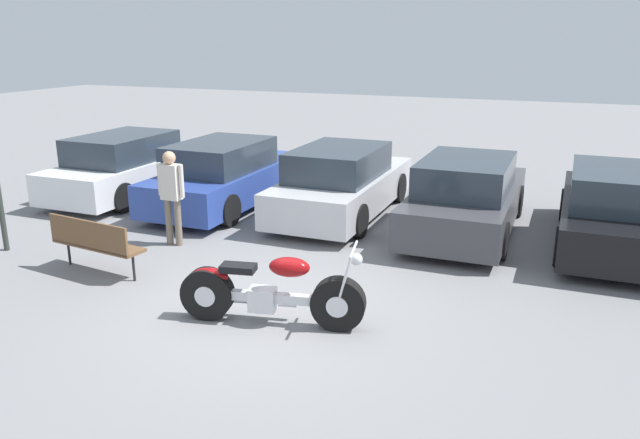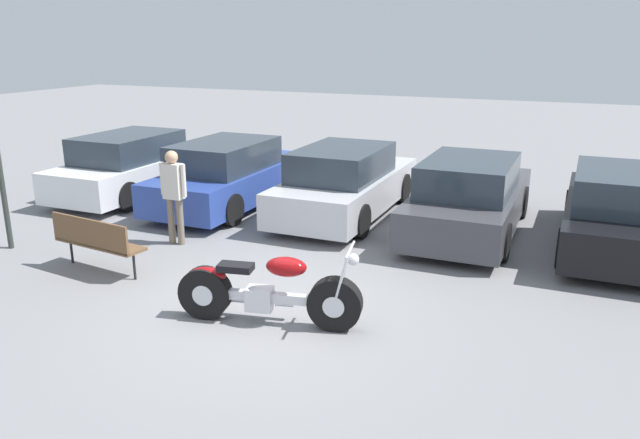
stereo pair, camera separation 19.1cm
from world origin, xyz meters
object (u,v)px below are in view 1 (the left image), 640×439
(motorcycle, at_px, (269,293))
(parked_car_black, at_px, (616,210))
(person_standing, at_px, (171,190))
(parked_car_blue, at_px, (226,175))
(parked_car_dark_grey, at_px, (466,197))
(park_bench, at_px, (94,241))
(parked_car_white, at_px, (130,166))
(parked_car_silver, at_px, (342,183))

(motorcycle, xyz_separation_m, parked_car_black, (4.17, 4.90, 0.24))
(parked_car_black, bearing_deg, person_standing, -158.99)
(parked_car_blue, distance_m, person_standing, 2.68)
(parked_car_dark_grey, xyz_separation_m, park_bench, (-4.87, -4.34, -0.12))
(parked_car_dark_grey, distance_m, park_bench, 6.53)
(park_bench, bearing_deg, parked_car_white, 122.41)
(park_bench, bearing_deg, person_standing, 80.18)
(motorcycle, bearing_deg, parked_car_dark_grey, 71.35)
(park_bench, relative_size, person_standing, 0.99)
(park_bench, bearing_deg, motorcycle, -9.16)
(motorcycle, bearing_deg, parked_car_silver, 99.95)
(parked_car_blue, relative_size, person_standing, 2.66)
(parked_car_white, xyz_separation_m, parked_car_black, (10.12, 0.11, 0.00))
(parked_car_white, bearing_deg, park_bench, -57.59)
(parked_car_silver, xyz_separation_m, parked_car_dark_grey, (2.53, -0.20, 0.00))
(parked_car_white, xyz_separation_m, park_bench, (2.71, -4.27, -0.12))
(parked_car_white, relative_size, parked_car_silver, 1.00)
(park_bench, height_order, person_standing, person_standing)
(motorcycle, relative_size, person_standing, 1.44)
(parked_car_white, bearing_deg, parked_car_black, 0.62)
(parked_car_blue, xyz_separation_m, parked_car_dark_grey, (5.06, 0.08, 0.00))
(parked_car_silver, bearing_deg, person_standing, -125.43)
(motorcycle, xyz_separation_m, parked_car_blue, (-3.42, 4.79, 0.24))
(parked_car_dark_grey, bearing_deg, parked_car_blue, -179.12)
(parked_car_silver, xyz_separation_m, parked_car_black, (5.06, -0.16, 0.00))
(parked_car_silver, bearing_deg, parked_car_dark_grey, -4.53)
(parked_car_black, relative_size, park_bench, 2.68)
(park_bench, bearing_deg, parked_car_black, 30.61)
(parked_car_silver, relative_size, person_standing, 2.66)
(motorcycle, bearing_deg, parked_car_blue, 125.53)
(parked_car_white, relative_size, parked_car_dark_grey, 1.00)
(parked_car_black, height_order, person_standing, person_standing)
(parked_car_white, bearing_deg, person_standing, -41.21)
(parked_car_silver, distance_m, parked_car_black, 5.06)
(parked_car_black, relative_size, person_standing, 2.66)
(parked_car_dark_grey, bearing_deg, person_standing, -149.57)
(motorcycle, distance_m, person_standing, 3.70)
(parked_car_black, bearing_deg, parked_car_blue, -179.12)
(motorcycle, bearing_deg, parked_car_black, 49.61)
(parked_car_blue, relative_size, parked_car_black, 1.00)
(parked_car_silver, bearing_deg, parked_car_blue, -173.73)
(parked_car_white, height_order, person_standing, person_standing)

